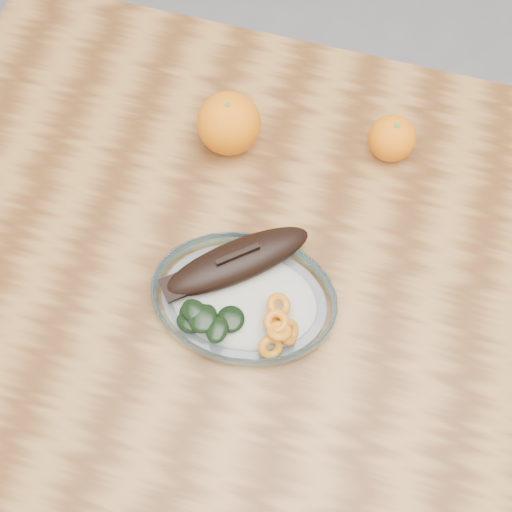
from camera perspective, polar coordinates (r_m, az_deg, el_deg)
name	(u,v)px	position (r m, az deg, el deg)	size (l,w,h in m)	color
ground	(289,392)	(1.59, 2.91, -11.98)	(3.00, 3.00, 0.00)	slate
dining_table	(309,310)	(0.96, 4.75, -4.76)	(1.20, 0.80, 0.75)	#5C3315
plated_meal	(243,296)	(0.84, -1.12, -3.60)	(0.47, 0.47, 0.07)	white
orange_left	(229,123)	(0.92, -2.42, 11.69)	(0.09, 0.09, 0.09)	#FD5305
orange_right	(392,138)	(0.94, 12.00, 10.18)	(0.07, 0.07, 0.07)	#FD5305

